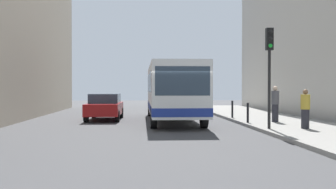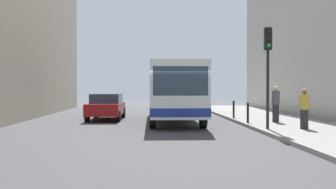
{
  "view_description": "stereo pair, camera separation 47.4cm",
  "coord_description": "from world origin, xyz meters",
  "px_view_note": "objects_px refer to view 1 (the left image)",
  "views": [
    {
      "loc": [
        -1.71,
        -17.21,
        1.82
      ],
      "look_at": [
        -0.32,
        2.34,
        1.49
      ],
      "focal_mm": 42.37,
      "sensor_mm": 36.0,
      "label": 1
    },
    {
      "loc": [
        -1.23,
        -17.24,
        1.82
      ],
      "look_at": [
        -0.32,
        2.34,
        1.49
      ],
      "focal_mm": 42.37,
      "sensor_mm": 36.0,
      "label": 2
    }
  ],
  "objects_px": {
    "pedestrian_near_signal": "(305,109)",
    "pedestrian_mid_sidewalk": "(275,104)",
    "bollard_near": "(248,113)",
    "bollard_mid": "(232,109)",
    "car_beside_bus": "(105,106)",
    "traffic_light": "(269,59)",
    "bus": "(172,90)"
  },
  "relations": [
    {
      "from": "bollard_near",
      "to": "pedestrian_near_signal",
      "type": "bearing_deg",
      "value": -61.25
    },
    {
      "from": "bollard_mid",
      "to": "pedestrian_mid_sidewalk",
      "type": "xyz_separation_m",
      "value": [
        1.44,
        -2.89,
        0.4
      ]
    },
    {
      "from": "car_beside_bus",
      "to": "bus",
      "type": "bearing_deg",
      "value": 166.79
    },
    {
      "from": "bus",
      "to": "pedestrian_near_signal",
      "type": "relative_size",
      "value": 6.84
    },
    {
      "from": "pedestrian_mid_sidewalk",
      "to": "bollard_mid",
      "type": "bearing_deg",
      "value": -7.7
    },
    {
      "from": "bollard_near",
      "to": "pedestrian_near_signal",
      "type": "distance_m",
      "value": 3.32
    },
    {
      "from": "traffic_light",
      "to": "pedestrian_near_signal",
      "type": "relative_size",
      "value": 2.54
    },
    {
      "from": "car_beside_bus",
      "to": "pedestrian_mid_sidewalk",
      "type": "height_order",
      "value": "pedestrian_mid_sidewalk"
    },
    {
      "from": "bus",
      "to": "bollard_near",
      "type": "distance_m",
      "value": 4.67
    },
    {
      "from": "pedestrian_mid_sidewalk",
      "to": "bollard_near",
      "type": "bearing_deg",
      "value": 67.21
    },
    {
      "from": "car_beside_bus",
      "to": "pedestrian_mid_sidewalk",
      "type": "relative_size",
      "value": 2.53
    },
    {
      "from": "traffic_light",
      "to": "bollard_near",
      "type": "xyz_separation_m",
      "value": [
        -0.1,
        2.85,
        -2.38
      ]
    },
    {
      "from": "bollard_mid",
      "to": "pedestrian_near_signal",
      "type": "height_order",
      "value": "pedestrian_near_signal"
    },
    {
      "from": "car_beside_bus",
      "to": "traffic_light",
      "type": "relative_size",
      "value": 1.08
    },
    {
      "from": "pedestrian_near_signal",
      "to": "pedestrian_mid_sidewalk",
      "type": "bearing_deg",
      "value": 76.71
    },
    {
      "from": "bollard_near",
      "to": "bollard_mid",
      "type": "distance_m",
      "value": 3.18
    },
    {
      "from": "bus",
      "to": "traffic_light",
      "type": "height_order",
      "value": "traffic_light"
    },
    {
      "from": "pedestrian_near_signal",
      "to": "pedestrian_mid_sidewalk",
      "type": "height_order",
      "value": "pedestrian_mid_sidewalk"
    },
    {
      "from": "car_beside_bus",
      "to": "pedestrian_mid_sidewalk",
      "type": "bearing_deg",
      "value": 157.98
    },
    {
      "from": "bollard_mid",
      "to": "bollard_near",
      "type": "bearing_deg",
      "value": -90.0
    },
    {
      "from": "bus",
      "to": "pedestrian_mid_sidewalk",
      "type": "distance_m",
      "value": 5.6
    },
    {
      "from": "pedestrian_near_signal",
      "to": "bollard_mid",
      "type": "bearing_deg",
      "value": 88.7
    },
    {
      "from": "bus",
      "to": "car_beside_bus",
      "type": "height_order",
      "value": "bus"
    },
    {
      "from": "traffic_light",
      "to": "pedestrian_near_signal",
      "type": "height_order",
      "value": "traffic_light"
    },
    {
      "from": "pedestrian_near_signal",
      "to": "bollard_near",
      "type": "bearing_deg",
      "value": 102.8
    },
    {
      "from": "traffic_light",
      "to": "bus",
      "type": "bearing_deg",
      "value": 120.76
    },
    {
      "from": "traffic_light",
      "to": "bollard_mid",
      "type": "relative_size",
      "value": 4.32
    },
    {
      "from": "traffic_light",
      "to": "pedestrian_mid_sidewalk",
      "type": "distance_m",
      "value": 3.95
    },
    {
      "from": "pedestrian_near_signal",
      "to": "bus",
      "type": "bearing_deg",
      "value": 114.16
    },
    {
      "from": "bus",
      "to": "bollard_mid",
      "type": "relative_size",
      "value": 11.61
    },
    {
      "from": "car_beside_bus",
      "to": "bollard_mid",
      "type": "relative_size",
      "value": 4.67
    },
    {
      "from": "traffic_light",
      "to": "pedestrian_near_signal",
      "type": "xyz_separation_m",
      "value": [
        1.49,
        -0.05,
        -2.05
      ]
    }
  ]
}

